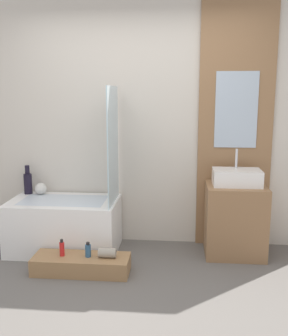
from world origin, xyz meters
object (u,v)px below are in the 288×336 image
bathtub (65,225)px  vase_tall_dark (28,182)px  sink (237,177)px  wooden_step_bench (81,264)px  vase_round_light (41,189)px  bottle_soap_primary (62,248)px  bottle_soap_secondary (88,250)px

bathtub → vase_tall_dark: (-0.47, 0.23, 0.40)m
sink → wooden_step_bench: bearing=-158.7°
sink → vase_round_light: bearing=175.7°
bottle_soap_primary → vase_round_light: bearing=121.3°
sink → bottle_soap_primary: bearing=-160.9°
wooden_step_bench → sink: bearing=21.3°
vase_tall_dark → bottle_soap_primary: 1.05m
sink → bottle_soap_secondary: size_ratio=3.39×
sink → vase_round_light: 2.11m
vase_round_light → bottle_soap_secondary: bearing=-46.6°
wooden_step_bench → vase_round_light: bearing=130.5°
vase_tall_dark → bottle_soap_secondary: size_ratio=2.27×
vase_tall_dark → vase_round_light: vase_tall_dark is taller
bottle_soap_primary → wooden_step_bench: bearing=0.0°
vase_round_light → vase_tall_dark: bearing=172.7°
wooden_step_bench → sink: size_ratio=1.89×
vase_tall_dark → vase_round_light: size_ratio=2.51×
sink → vase_round_light: size_ratio=3.74×
vase_round_light → bathtub: bearing=-34.0°
wooden_step_bench → vase_tall_dark: (-0.77, 0.75, 0.60)m
sink → vase_tall_dark: bearing=175.5°
vase_tall_dark → bottle_soap_primary: size_ratio=2.00×
bathtub → vase_tall_dark: 0.66m
wooden_step_bench → bottle_soap_secondary: size_ratio=6.40×
wooden_step_bench → bottle_soap_primary: bottle_soap_primary is taller
wooden_step_bench → bottle_soap_primary: 0.23m
bathtub → vase_tall_dark: vase_tall_dark is taller
wooden_step_bench → bottle_soap_primary: (-0.18, 0.00, 0.15)m
wooden_step_bench → sink: 1.74m
wooden_step_bench → vase_round_light: size_ratio=7.06×
sink → bottle_soap_secondary: 1.63m
bathtub → sink: size_ratio=2.37×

